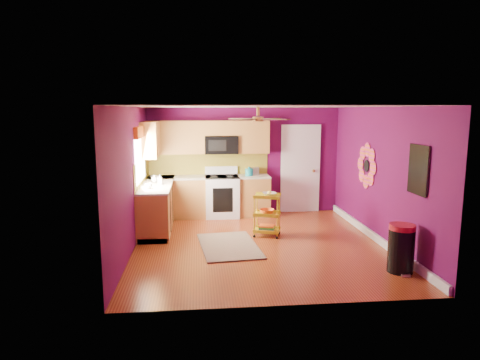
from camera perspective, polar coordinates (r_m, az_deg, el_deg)
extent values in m
plane|color=maroon|center=(7.96, 2.51, -8.55)|extent=(5.00, 5.00, 0.00)
cube|color=#540941|center=(10.12, 0.56, 2.57)|extent=(4.50, 0.04, 2.50)
cube|color=#540941|center=(5.25, 6.47, -3.88)|extent=(4.50, 0.04, 2.50)
cube|color=#540941|center=(7.68, -14.28, 0.10)|extent=(0.04, 5.00, 2.50)
cube|color=#540941|center=(8.29, 18.16, 0.59)|extent=(0.04, 5.00, 2.50)
cube|color=silver|center=(7.57, 2.65, 9.75)|extent=(4.50, 5.00, 0.04)
cube|color=white|center=(8.53, 17.57, -7.27)|extent=(0.05, 4.90, 0.14)
cube|color=#976129|center=(9.11, -10.96, -3.48)|extent=(0.60, 2.30, 0.90)
cube|color=#976129|center=(9.90, -4.16, -2.30)|extent=(2.80, 0.60, 0.90)
cube|color=beige|center=(9.02, -11.05, -0.56)|extent=(0.63, 2.30, 0.04)
cube|color=beige|center=(9.82, -4.19, 0.39)|extent=(2.80, 0.63, 0.04)
cube|color=black|center=(9.20, -10.88, -5.90)|extent=(0.54, 2.30, 0.10)
cube|color=black|center=(9.99, -4.13, -4.54)|extent=(2.80, 0.54, 0.10)
cube|color=white|center=(9.88, -2.41, -2.24)|extent=(0.76, 0.66, 0.92)
cube|color=black|center=(9.80, -2.43, 0.42)|extent=(0.76, 0.62, 0.03)
cube|color=white|center=(10.06, -2.53, 1.31)|extent=(0.76, 0.06, 0.18)
cube|color=black|center=(9.57, -2.30, -2.69)|extent=(0.45, 0.02, 0.55)
cube|color=#976129|center=(9.86, -8.60, 5.64)|extent=(1.32, 0.33, 0.75)
cube|color=#976129|center=(9.93, 1.77, 5.77)|extent=(0.72, 0.33, 0.75)
cube|color=#976129|center=(9.85, -2.53, 6.93)|extent=(0.76, 0.33, 0.34)
cube|color=#976129|center=(9.42, -11.77, 5.38)|extent=(0.33, 1.30, 0.75)
cube|color=black|center=(9.84, -2.50, 4.71)|extent=(0.76, 0.38, 0.40)
cube|color=olive|center=(10.07, -4.25, 2.19)|extent=(2.80, 0.01, 0.51)
cube|color=olive|center=(9.01, -12.94, 1.13)|extent=(0.01, 2.30, 0.51)
cube|color=white|center=(8.67, -13.21, 3.18)|extent=(0.03, 1.20, 1.00)
cube|color=#E55A14|center=(8.63, -13.13, 6.28)|extent=(0.08, 1.35, 0.22)
cube|color=white|center=(10.36, 8.02, 1.38)|extent=(0.85, 0.04, 2.05)
cube|color=white|center=(10.34, 8.05, 1.37)|extent=(0.95, 0.02, 2.15)
sphere|color=#BF8C3F|center=(10.39, 9.80, 1.22)|extent=(0.07, 0.07, 0.07)
cylinder|color=black|center=(8.82, 16.52, 1.83)|extent=(0.01, 0.24, 0.24)
cube|color=#1C80B7|center=(7.00, 22.72, 1.27)|extent=(0.03, 0.52, 0.72)
cube|color=black|center=(6.99, 22.61, 1.26)|extent=(0.01, 0.56, 0.76)
cylinder|color=#BF8C3F|center=(7.77, 2.43, 9.16)|extent=(0.06, 0.06, 0.16)
cylinder|color=#BF8C3F|center=(7.77, 2.42, 8.12)|extent=(0.20, 0.20, 0.08)
cube|color=#4C2D19|center=(8.08, 4.06, 8.16)|extent=(0.47, 0.47, 0.01)
cube|color=#4C2D19|center=(8.01, 0.22, 8.17)|extent=(0.47, 0.47, 0.01)
cube|color=#4C2D19|center=(7.47, 0.65, 8.08)|extent=(0.47, 0.47, 0.01)
cube|color=#4C2D19|center=(7.55, 4.75, 8.06)|extent=(0.47, 0.47, 0.01)
cube|color=black|center=(7.84, -1.50, -8.74)|extent=(1.16, 1.72, 0.02)
cylinder|color=gold|center=(8.24, 1.92, -4.87)|extent=(0.02, 0.02, 0.77)
cylinder|color=gold|center=(8.18, 4.99, -5.01)|extent=(0.02, 0.02, 0.77)
cylinder|color=gold|center=(8.54, 2.28, -4.37)|extent=(0.02, 0.02, 0.77)
cylinder|color=gold|center=(8.48, 5.25, -4.50)|extent=(0.02, 0.02, 0.77)
sphere|color=black|center=(8.35, 1.90, -7.49)|extent=(0.05, 0.05, 0.05)
sphere|color=black|center=(8.29, 4.95, -7.65)|extent=(0.05, 0.05, 0.05)
sphere|color=black|center=(8.64, 2.27, -6.91)|extent=(0.05, 0.05, 0.05)
sphere|color=black|center=(8.58, 5.21, -7.06)|extent=(0.05, 0.05, 0.05)
cube|color=gold|center=(8.28, 3.63, -2.22)|extent=(0.58, 0.50, 0.03)
cube|color=gold|center=(8.35, 3.61, -4.60)|extent=(0.58, 0.50, 0.03)
cube|color=gold|center=(8.44, 3.58, -6.74)|extent=(0.58, 0.50, 0.03)
imported|color=beige|center=(8.26, 3.95, -1.92)|extent=(0.34, 0.34, 0.07)
sphere|color=yellow|center=(8.26, 3.95, -1.77)|extent=(0.09, 0.09, 0.09)
imported|color=#E55A14|center=(8.34, 3.61, -4.21)|extent=(0.36, 0.36, 0.09)
cube|color=navy|center=(8.43, 3.59, -6.54)|extent=(0.34, 0.30, 0.04)
cube|color=#267233|center=(8.42, 3.59, -6.31)|extent=(0.34, 0.30, 0.03)
cube|color=#E55A14|center=(8.41, 3.59, -6.12)|extent=(0.34, 0.30, 0.03)
cylinder|color=black|center=(7.01, 20.66, -8.82)|extent=(0.46, 0.46, 0.66)
cylinder|color=#A71722|center=(6.91, 20.84, -5.89)|extent=(0.39, 0.39, 0.08)
cube|color=beige|center=(6.95, 21.22, -11.77)|extent=(0.14, 0.09, 0.03)
cylinder|color=teal|center=(9.86, 1.22, 1.04)|extent=(0.18, 0.18, 0.16)
sphere|color=teal|center=(9.84, 1.22, 1.62)|extent=(0.06, 0.06, 0.06)
cube|color=beige|center=(9.99, 1.88, 1.21)|extent=(0.22, 0.15, 0.18)
imported|color=#EA3F72|center=(8.88, -10.64, 0.07)|extent=(0.09, 0.09, 0.20)
imported|color=white|center=(9.12, -11.35, 0.17)|extent=(0.12, 0.12, 0.16)
imported|color=white|center=(9.55, -11.12, 0.29)|extent=(0.25, 0.25, 0.06)
imported|color=white|center=(8.45, -12.09, -0.77)|extent=(0.13, 0.13, 0.10)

